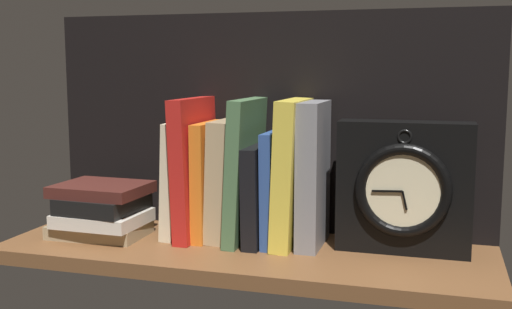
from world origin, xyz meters
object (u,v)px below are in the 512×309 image
at_px(book_yellow_seinlanguage, 292,172).
at_px(book_stack_side, 102,210).
at_px(book_green_romantic, 245,170).
at_px(book_red_requiem, 194,168).
at_px(book_orange_pandolfini, 209,180).
at_px(framed_clock, 404,188).
at_px(book_black_skeptic, 261,193).
at_px(book_gray_chess, 313,174).
at_px(book_blue_modern, 275,187).
at_px(book_tan_shortstories, 227,180).
at_px(book_cream_twain, 180,179).

distance_m(book_yellow_seinlanguage, book_stack_side, 0.36).
bearing_deg(book_green_romantic, book_red_requiem, 180.00).
relative_size(book_orange_pandolfini, framed_clock, 0.96).
distance_m(book_black_skeptic, book_yellow_seinlanguage, 0.07).
bearing_deg(book_yellow_seinlanguage, book_gray_chess, 0.00).
relative_size(book_green_romantic, book_blue_modern, 1.28).
bearing_deg(book_red_requiem, book_blue_modern, 0.00).
bearing_deg(book_green_romantic, book_gray_chess, 0.00).
height_order(book_orange_pandolfini, book_tan_shortstories, book_tan_shortstories).
distance_m(book_blue_modern, book_yellow_seinlanguage, 0.04).
xyz_separation_m(book_tan_shortstories, book_blue_modern, (0.09, 0.00, -0.01)).
bearing_deg(book_stack_side, book_black_skeptic, 10.75).
xyz_separation_m(book_cream_twain, book_red_requiem, (0.03, 0.00, 0.02)).
relative_size(book_red_requiem, book_blue_modern, 1.28).
relative_size(book_red_requiem, book_orange_pandolfini, 1.20).
distance_m(book_orange_pandolfini, book_yellow_seinlanguage, 0.16).
bearing_deg(book_red_requiem, book_stack_side, -161.29).
bearing_deg(book_stack_side, framed_clock, 6.11).
bearing_deg(book_stack_side, book_tan_shortstories, 13.74).
bearing_deg(framed_clock, book_black_skeptic, -179.39).
relative_size(book_black_skeptic, book_yellow_seinlanguage, 0.68).
height_order(book_tan_shortstories, book_blue_modern, book_tan_shortstories).
bearing_deg(book_orange_pandolfini, book_stack_side, -163.91).
relative_size(book_tan_shortstories, book_blue_modern, 1.08).
xyz_separation_m(book_green_romantic, framed_clock, (0.28, 0.00, -0.02)).
height_order(book_red_requiem, book_orange_pandolfini, book_red_requiem).
xyz_separation_m(book_cream_twain, framed_clock, (0.41, 0.00, 0.00)).
xyz_separation_m(book_orange_pandolfini, book_stack_side, (-0.19, -0.06, -0.06)).
distance_m(book_green_romantic, book_black_skeptic, 0.05).
height_order(book_green_romantic, book_blue_modern, book_green_romantic).
bearing_deg(book_black_skeptic, book_gray_chess, 0.00).
relative_size(book_orange_pandolfini, book_gray_chess, 0.84).
relative_size(book_red_requiem, book_yellow_seinlanguage, 1.00).
bearing_deg(book_yellow_seinlanguage, book_green_romantic, 180.00).
xyz_separation_m(book_black_skeptic, book_yellow_seinlanguage, (0.06, 0.00, 0.04)).
xyz_separation_m(book_red_requiem, book_green_romantic, (0.10, 0.00, 0.00)).
height_order(book_tan_shortstories, book_black_skeptic, book_tan_shortstories).
relative_size(book_orange_pandolfini, book_green_romantic, 0.83).
height_order(book_red_requiem, framed_clock, book_red_requiem).
height_order(book_gray_chess, framed_clock, book_gray_chess).
bearing_deg(book_tan_shortstories, book_cream_twain, 180.00).
relative_size(book_tan_shortstories, book_black_skeptic, 1.24).
relative_size(book_orange_pandolfini, book_stack_side, 1.23).
height_order(book_orange_pandolfini, framed_clock, framed_clock).
xyz_separation_m(book_gray_chess, framed_clock, (0.15, 0.00, -0.02)).
distance_m(book_orange_pandolfini, framed_clock, 0.35).
bearing_deg(book_blue_modern, book_cream_twain, 180.00).
xyz_separation_m(book_orange_pandolfini, book_yellow_seinlanguage, (0.16, 0.00, 0.02)).
bearing_deg(book_green_romantic, book_cream_twain, 180.00).
relative_size(book_cream_twain, framed_clock, 0.96).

